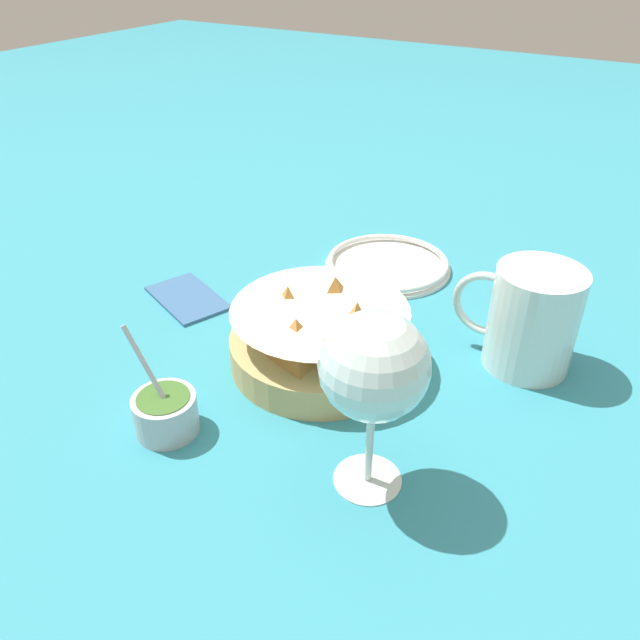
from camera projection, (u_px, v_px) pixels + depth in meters
ground_plane at (315, 353)px, 0.72m from camera, size 4.00×4.00×0.00m
food_basket at (320, 337)px, 0.69m from camera, size 0.20×0.20×0.09m
sauce_cup at (165, 412)px, 0.60m from camera, size 0.07×0.06×0.11m
wine_glass at (374, 370)px, 0.49m from camera, size 0.09×0.09×0.17m
beer_mug at (531, 322)px, 0.68m from camera, size 0.14×0.09×0.12m
side_plate at (388, 264)px, 0.89m from camera, size 0.18×0.18×0.01m
napkin at (187, 297)px, 0.82m from camera, size 0.13×0.11×0.01m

